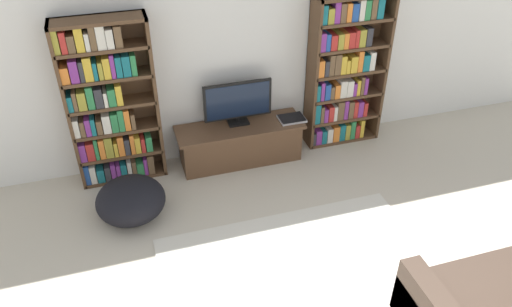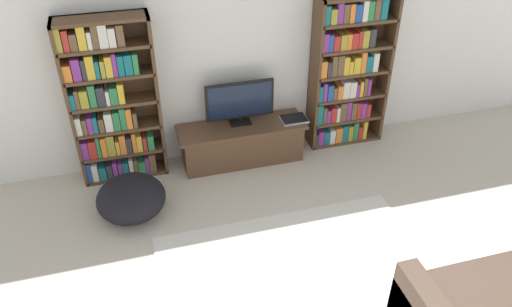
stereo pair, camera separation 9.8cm
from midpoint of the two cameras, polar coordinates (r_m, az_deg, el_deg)
wall_back at (r=5.68m, az=-3.16°, el=11.62°), size 8.80×0.06×2.60m
bookshelf_left at (r=5.57m, az=-15.80°, el=5.51°), size 0.94×0.30×1.87m
bookshelf_right at (r=6.12m, az=10.74°, el=9.04°), size 0.94×0.30×1.87m
tv_stand at (r=5.95m, az=-1.15°, el=1.23°), size 1.50×0.47×0.48m
television at (r=5.74m, az=-1.38°, el=5.91°), size 0.80×0.16×0.53m
laptop at (r=5.95m, az=4.82°, el=3.95°), size 0.31×0.24×0.03m
area_rug at (r=4.79m, az=5.05°, el=-12.60°), size 2.50×1.42×0.02m
beanbag_ottoman at (r=5.32m, az=-13.56°, el=-4.99°), size 0.71×0.71×0.42m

